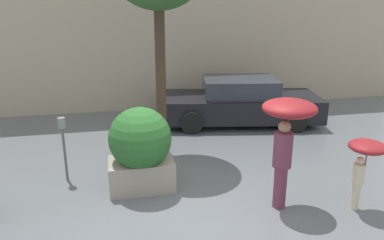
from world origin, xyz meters
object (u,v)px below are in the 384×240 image
parked_car_near (239,102)px  parking_meter (63,136)px  person_adult (287,125)px  person_child (365,155)px  planter_box (140,147)px

parked_car_near → parking_meter: size_ratio=3.71×
person_adult → parking_meter: bearing=114.5°
person_adult → person_child: person_adult is taller
person_adult → planter_box: bearing=113.8°
person_child → parked_car_near: bearing=107.8°
person_child → person_adult: bearing=174.4°
planter_box → person_child: bearing=-23.4°
person_adult → parking_meter: 4.15m
planter_box → parking_meter: (-1.42, 0.63, 0.11)m
person_adult → person_child: bearing=-59.1°
person_child → parking_meter: (-4.94, 2.15, -0.05)m
parking_meter → planter_box: bearing=-23.9°
planter_box → parking_meter: planter_box is taller
planter_box → parking_meter: 1.55m
planter_box → person_adult: bearing=-25.8°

